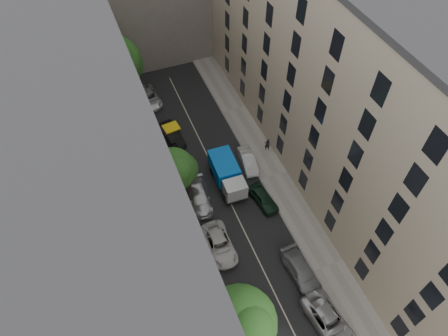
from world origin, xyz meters
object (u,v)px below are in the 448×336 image
car_left_6 (149,97)px  tree_far (117,62)px  pedestrian (267,144)px  car_left_5 (172,135)px  car_right_1 (301,271)px  tree_mid (174,171)px  tarp_truck (227,174)px  car_left_1 (245,328)px  tree_near (242,324)px  car_left_2 (220,244)px  car_left_4 (175,159)px  car_left_3 (199,197)px  car_right_2 (263,198)px  car_right_3 (248,161)px  car_right_0 (329,322)px  lamp_post (187,215)px

car_left_6 → tree_far: tree_far is taller
pedestrian → car_left_5: bearing=-13.1°
car_right_1 → tree_mid: (-7.49, 11.51, 3.87)m
tarp_truck → tree_mid: (-5.29, -0.22, 3.10)m
car_left_1 → tree_far: size_ratio=0.46×
tree_near → tree_far: size_ratio=0.94×
tree_far → car_right_1: bearing=-71.9°
tarp_truck → car_left_6: bearing=107.4°
car_left_1 → car_left_2: bearing=75.8°
car_left_2 → car_left_6: 22.03m
car_left_4 → car_left_3: bearing=-76.8°
car_left_6 → car_right_2: (6.64, -18.82, 0.00)m
car_right_2 → car_right_3: size_ratio=0.99×
car_right_0 → car_left_4: bearing=100.7°
car_left_4 → car_left_6: 10.82m
pedestrian → tree_far: bearing=-28.9°
car_right_2 → lamp_post: (-8.06, -1.30, 3.47)m
tarp_truck → tree_near: bearing=-106.2°
pedestrian → car_left_1: bearing=76.9°
car_left_2 → car_left_3: (0.00, 5.60, 0.03)m
car_left_2 → car_left_5: bearing=90.7°
car_right_2 → pedestrian: 7.02m
car_left_2 → car_right_2: bearing=29.4°
car_right_1 → tree_mid: bearing=120.1°
tree_mid → pedestrian: (11.09, 2.84, -3.62)m
tree_mid → car_left_1: bearing=-85.6°
car_left_4 → car_left_2: bearing=-80.9°
tree_mid → pedestrian: tree_mid is taller
car_left_1 → tarp_truck: bearing=65.5°
car_right_0 → lamp_post: 14.32m
tarp_truck → car_left_3: (-3.40, -1.13, -0.74)m
car_left_5 → tree_mid: tree_mid is taller
car_left_2 → car_left_4: 11.23m
car_left_2 → car_left_5: car_left_5 is taller
tarp_truck → car_left_5: bearing=114.9°
car_right_0 → car_right_3: size_ratio=1.32×
car_left_2 → lamp_post: (-2.22, 1.90, 3.46)m
car_left_3 → car_right_2: (5.84, -2.40, -0.04)m
tarp_truck → pedestrian: size_ratio=3.68×
car_left_6 → lamp_post: 20.47m
car_right_3 → tree_far: (-9.87, 14.47, 5.39)m
car_right_0 → tree_near: (-7.30, 0.92, 4.99)m
tarp_truck → car_left_5: 8.79m
car_right_3 → tree_mid: 9.32m
tarp_truck → car_right_0: tarp_truck is taller
tarp_truck → car_left_3: bearing=-159.5°
car_left_1 → car_right_0: 6.71m
car_left_6 → car_right_2: size_ratio=1.22×
car_left_5 → car_right_0: bearing=-84.7°
car_right_1 → car_right_0: bearing=-92.9°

